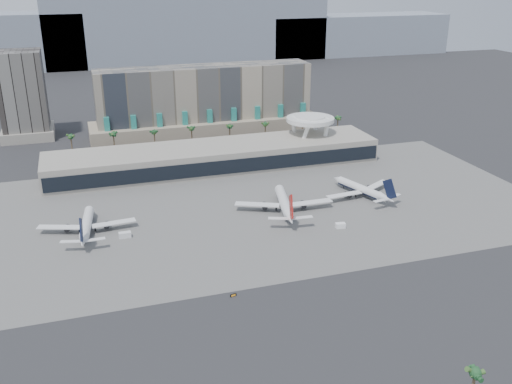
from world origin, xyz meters
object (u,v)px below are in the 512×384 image
object	(u,v)px
airliner_centre	(284,203)
service_vehicle_b	(340,225)
airliner_left	(87,224)
taxiway_sign	(233,295)
service_vehicle_a	(125,235)
airliner_right	(362,189)

from	to	relation	value
airliner_centre	service_vehicle_b	size ratio (longest dim) A/B	11.15
airliner_left	taxiway_sign	size ratio (longest dim) A/B	18.53
taxiway_sign	service_vehicle_b	bearing A→B (deg)	23.32
service_vehicle_b	service_vehicle_a	bearing A→B (deg)	176.46
airliner_right	service_vehicle_a	xyz separation A→B (m)	(-106.79, -10.97, -2.24)
airliner_left	service_vehicle_b	xyz separation A→B (m)	(96.53, -26.36, -2.42)
airliner_left	airliner_right	distance (m)	120.46
airliner_left	service_vehicle_a	size ratio (longest dim) A/B	8.54
airliner_right	service_vehicle_b	xyz separation A→B (m)	(-23.92, -28.09, -2.37)
service_vehicle_a	service_vehicle_b	world-z (taller)	service_vehicle_a
airliner_left	service_vehicle_a	distance (m)	16.65
airliner_centre	airliner_right	distance (m)	39.83
airliner_centre	service_vehicle_b	xyz separation A→B (m)	(15.53, -22.63, -2.80)
service_vehicle_a	airliner_left	bearing A→B (deg)	145.11
airliner_left	service_vehicle_b	world-z (taller)	airliner_left
airliner_right	taxiway_sign	xyz separation A→B (m)	(-78.43, -64.33, -2.89)
airliner_centre	airliner_right	xyz separation A→B (m)	(39.45, 5.46, -0.43)
service_vehicle_b	taxiway_sign	distance (m)	65.46
airliner_left	taxiway_sign	bearing A→B (deg)	-49.40
service_vehicle_a	service_vehicle_b	size ratio (longest dim) A/B	1.19
airliner_left	airliner_centre	world-z (taller)	airliner_centre
service_vehicle_b	airliner_left	bearing A→B (deg)	172.86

